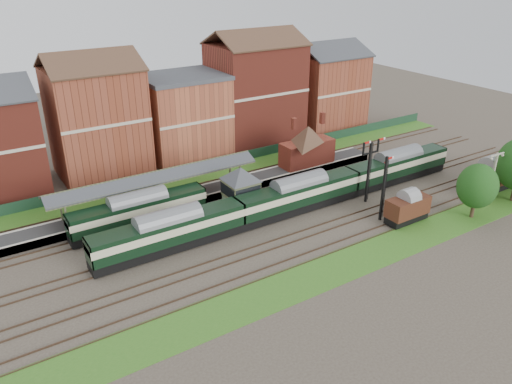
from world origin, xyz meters
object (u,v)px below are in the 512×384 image
platform_railcar (139,210)px  goods_van_a (408,208)px  semaphore_bracket (369,168)px  signal_box (241,189)px  dmu_train (299,194)px

platform_railcar → goods_van_a: (26.72, -15.50, -0.30)m
semaphore_bracket → goods_van_a: size_ratio=1.53×
signal_box → semaphore_bracket: semaphore_bracket is taller
semaphore_bracket → dmu_train: bearing=164.2°
signal_box → dmu_train: bearing=-27.6°
platform_railcar → goods_van_a: size_ratio=2.98×
dmu_train → platform_railcar: dmu_train is taller
semaphore_bracket → dmu_train: size_ratio=0.16×
semaphore_bracket → dmu_train: semaphore_bracket is taller
signal_box → semaphore_bracket: bearing=-20.9°
signal_box → semaphore_bracket: size_ratio=0.73×
signal_box → goods_van_a: bearing=-38.9°
signal_box → dmu_train: (6.23, -3.25, -0.90)m
dmu_train → goods_van_a: 12.71m
dmu_train → platform_railcar: size_ratio=3.19×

